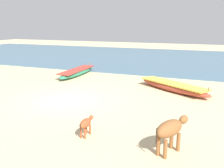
{
  "coord_description": "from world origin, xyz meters",
  "views": [
    {
      "loc": [
        6.73,
        -10.45,
        3.72
      ],
      "look_at": [
        1.69,
        1.8,
        0.6
      ],
      "focal_mm": 41.08,
      "sensor_mm": 36.0,
      "label": 1
    }
  ],
  "objects": [
    {
      "name": "cow_adult_brown",
      "position": [
        5.66,
        -3.39,
        0.73
      ],
      "size": [
        0.93,
        1.5,
        1.02
      ],
      "rotation": [
        0.0,
        0.0,
        1.14
      ],
      "color": "brown",
      "rests_on": "ground"
    },
    {
      "name": "ground",
      "position": [
        0.0,
        0.0,
        0.0
      ],
      "size": [
        80.0,
        80.0,
        0.0
      ],
      "primitive_type": "plane",
      "color": "beige"
    },
    {
      "name": "fishing_boat_1",
      "position": [
        -2.71,
        5.72,
        0.25
      ],
      "size": [
        1.15,
        4.79,
        0.66
      ],
      "rotation": [
        0.0,
        0.0,
        1.61
      ],
      "color": "#338C66",
      "rests_on": "ground"
    },
    {
      "name": "fishing_boat_0",
      "position": [
        4.59,
        3.85,
        0.26
      ],
      "size": [
        4.65,
        3.45,
        0.67
      ],
      "rotation": [
        0.0,
        0.0,
        5.71
      ],
      "color": "#B74733",
      "rests_on": "ground"
    },
    {
      "name": "calf_near_rust",
      "position": [
        2.83,
        -3.29,
        0.44
      ],
      "size": [
        0.28,
        0.94,
        0.61
      ],
      "rotation": [
        0.0,
        0.0,
        1.59
      ],
      "color": "#9E4C28",
      "rests_on": "ground"
    },
    {
      "name": "sea_water",
      "position": [
        0.0,
        17.38,
        0.04
      ],
      "size": [
        60.0,
        20.0,
        0.08
      ],
      "primitive_type": "cube",
      "color": "slate",
      "rests_on": "ground"
    }
  ]
}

